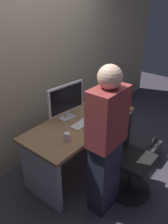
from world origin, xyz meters
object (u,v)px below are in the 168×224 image
Objects in this scene: office_chair at (128,160)px; cell_phone at (115,111)px; keyboard at (85,122)px; book_stack at (94,98)px; handbag at (152,152)px; desk at (81,136)px; monitor at (66,100)px; cup_near_keyboard at (67,137)px; mouse at (98,113)px; person_at_desk at (106,144)px.

office_chair is 0.74m from cell_phone.
book_stack is (0.49, 0.23, 0.09)m from keyboard.
book_stack is 0.56× the size of handbag.
office_chair is 2.49× the size of handbag.
keyboard reaches higher than desk.
monitor is 3.75× the size of cell_phone.
monitor is at bearing 96.74° from office_chair.
cup_near_keyboard is at bearing -169.77° from keyboard.
keyboard is at bearing -154.62° from book_stack.
cup_near_keyboard is 0.47× the size of book_stack.
monitor is (-0.05, 0.20, 0.48)m from desk.
monitor is at bearing 142.76° from mouse.
person_at_desk is at bearing 174.69° from handbag.
mouse is (0.34, -0.26, -0.24)m from monitor.
cup_near_keyboard is 0.69× the size of cell_phone.
cell_phone is at bearing -16.76° from keyboard.
person_at_desk reaches higher than mouse.
mouse is at bearing -132.30° from book_stack.
desk is at bearing 137.64° from handbag.
cell_phone is at bearing -1.42° from cup_near_keyboard.
office_chair reaches higher than desk.
handbag is (0.25, -0.52, -0.60)m from cell_phone.
mouse is at bearing 68.84° from office_chair.
handbag is at bearing -53.24° from mouse.
desk is 0.38m from mouse.
monitor is 0.48m from mouse.
monitor reaches higher than cup_near_keyboard.
cup_near_keyboard is at bearing 102.06° from person_at_desk.
keyboard is 0.55m from book_stack.
desk is 10.70× the size of cell_phone.
desk is 4.08× the size of handbag.
desk is 0.67m from office_chair.
monitor is (0.28, 0.79, 0.15)m from person_at_desk.
cup_near_keyboard is at bearing 132.77° from office_chair.
cell_phone is at bearing 46.67° from office_chair.
monitor reaches higher than cell_phone.
office_chair reaches higher than cell_phone.
person_at_desk is 0.64m from keyboard.
book_stack is (0.51, 0.18, 0.32)m from desk.
book_stack is (0.92, 0.33, 0.05)m from cup_near_keyboard.
cup_near_keyboard is at bearing 156.38° from cell_phone.
mouse is 1.00m from handbag.
cup_near_keyboard is at bearing -159.74° from desk.
cell_phone is (0.01, -0.36, -0.10)m from book_stack.
desk is at bearing -160.39° from book_stack.
cell_phone is 0.83m from handbag.
keyboard is 1.16m from handbag.
office_chair is at bearing -10.63° from person_at_desk.
cell_phone is (0.23, -0.12, -0.01)m from mouse.
person_at_desk is 11.38× the size of cell_phone.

